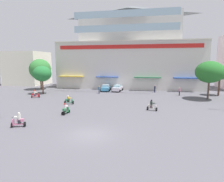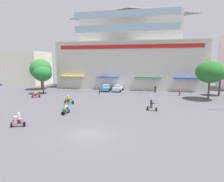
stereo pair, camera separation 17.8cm
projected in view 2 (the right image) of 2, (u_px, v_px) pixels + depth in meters
name	position (u px, v px, depth m)	size (l,w,h in m)	color
ground_plane	(115.00, 105.00, 30.48)	(128.00, 128.00, 0.00)	#59565E
colonial_building	(130.00, 52.00, 51.97)	(37.29, 18.22, 21.64)	silver
flank_building_left	(28.00, 68.00, 58.79)	(10.84, 10.02, 9.92)	white
plaza_tree_0	(43.00, 74.00, 40.67)	(3.88, 3.85, 6.01)	brown
plaza_tree_1	(210.00, 72.00, 34.14)	(4.94, 5.33, 7.01)	brown
plaza_tree_2	(41.00, 69.00, 47.32)	(5.10, 5.56, 7.59)	brown
plaza_tree_3	(221.00, 73.00, 38.42)	(3.55, 3.22, 6.01)	brown
parked_car_0	(106.00, 88.00, 45.44)	(2.63, 4.51, 1.52)	#4295C4
parked_car_1	(118.00, 88.00, 44.90)	(2.45, 4.47, 1.48)	silver
scooter_rider_0	(152.00, 106.00, 26.85)	(1.50, 0.90, 1.55)	black
scooter_rider_2	(36.00, 94.00, 36.72)	(1.57, 1.11, 1.52)	black
scooter_rider_3	(18.00, 121.00, 20.06)	(1.47, 0.98, 1.59)	black
scooter_rider_5	(69.00, 100.00, 31.11)	(1.54, 0.68, 1.44)	black
scooter_rider_6	(65.00, 109.00, 24.97)	(0.67, 1.43, 1.52)	black
pedestrian_0	(99.00, 89.00, 41.38)	(0.47, 0.47, 1.71)	#25344F
pedestrian_1	(155.00, 88.00, 42.88)	(0.47, 0.47, 1.67)	#232345
pedestrian_2	(180.00, 91.00, 38.91)	(0.48, 0.48, 1.69)	black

